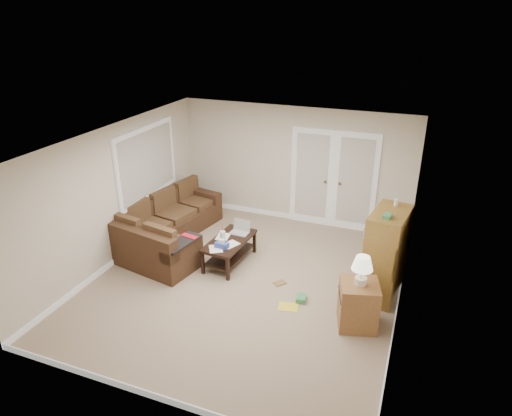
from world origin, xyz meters
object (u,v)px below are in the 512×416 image
at_px(side_cabinet, 358,301).
at_px(sectional_sofa, 164,231).
at_px(tv_armoire, 386,254).
at_px(coffee_table, 230,250).

bearing_deg(side_cabinet, sectional_sofa, 148.88).
xyz_separation_m(tv_armoire, side_cabinet, (-0.24, -0.95, -0.33)).
xyz_separation_m(sectional_sofa, tv_armoire, (4.20, -0.15, 0.42)).
distance_m(sectional_sofa, tv_armoire, 4.22).
height_order(coffee_table, side_cabinet, side_cabinet).
bearing_deg(sectional_sofa, side_cabinet, -4.78).
xyz_separation_m(sectional_sofa, coffee_table, (1.48, -0.12, -0.06)).
distance_m(coffee_table, tv_armoire, 2.76).
relative_size(sectional_sofa, coffee_table, 2.45).
relative_size(sectional_sofa, tv_armoire, 1.85).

